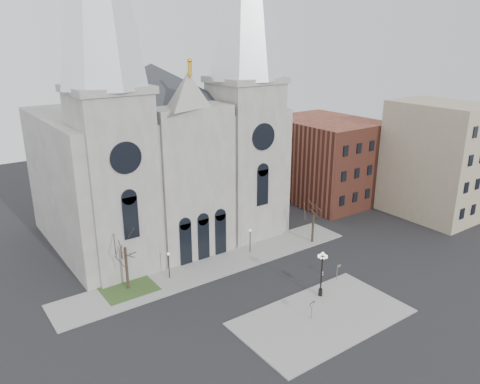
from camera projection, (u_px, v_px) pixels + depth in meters
ground at (269, 305)px, 50.32m from camera, size 160.00×160.00×0.00m
sidewalk_near at (322, 317)px, 48.10m from camera, size 18.00×10.00×0.14m
sidewalk_far at (214, 266)px, 58.78m from camera, size 40.00×6.00×0.14m
grass_patch at (128, 289)px, 53.50m from camera, size 6.00×5.00×0.18m
cathedral at (164, 108)px, 62.04m from camera, size 33.00×26.66×54.00m
bg_building_brick at (325, 159)px, 81.56m from camera, size 14.00×18.00×14.00m
bg_building_tan at (436, 161)px, 72.98m from camera, size 10.00×14.00×18.00m
tree_left at (125, 245)px, 51.74m from camera, size 3.20×3.20×7.50m
tree_right at (314, 213)px, 64.09m from camera, size 3.20×3.20×6.00m
ped_lamp_left at (169, 261)px, 55.15m from camera, size 0.32×0.32×3.26m
ped_lamp_right at (250, 237)px, 61.75m from camera, size 0.32×0.32×3.26m
stop_sign at (322, 276)px, 52.24m from camera, size 0.93×0.32×2.70m
globe_lamp at (322, 268)px, 50.91m from camera, size 1.48×1.48×5.34m
one_way_sign at (312, 307)px, 47.41m from camera, size 0.84×0.24×1.95m
street_name_sign at (338, 271)px, 54.99m from camera, size 0.63×0.13×1.98m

